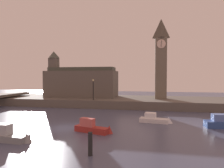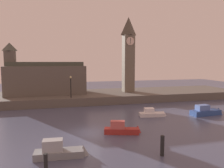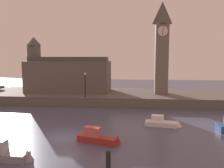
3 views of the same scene
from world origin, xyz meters
TOP-DOWN VIEW (x-y plane):
  - ground_plane at (0.00, 0.00)m, footprint 120.00×120.00m
  - far_embankment at (0.00, 20.00)m, footprint 70.00×12.00m
  - clock_tower at (11.24, 19.82)m, footprint 2.39×2.43m
  - parliament_hall at (-5.64, 20.81)m, footprint 14.91×6.45m
  - streetlamp at (-0.99, 14.81)m, footprint 0.36×0.36m
  - mooring_post_right at (5.27, -7.22)m, footprint 0.33×0.33m
  - boat_ferry_white at (10.35, 4.96)m, footprint 4.38×1.94m
  - boat_dinghy_red at (3.77, -1.15)m, footprint 4.35×1.99m
  - boat_tour_blue at (18.38, 3.71)m, footprint 5.34×1.90m
  - boat_cruiser_grey at (-2.77, -5.39)m, footprint 4.63×1.51m

SIDE VIEW (x-z plane):
  - ground_plane at x=0.00m, z-range 0.00..0.00m
  - boat_ferry_white at x=10.35m, z-range -0.32..1.08m
  - boat_cruiser_grey at x=-2.77m, z-range -0.37..1.34m
  - boat_dinghy_red at x=3.77m, z-range -0.32..1.30m
  - boat_tour_blue at x=18.38m, z-range -0.32..1.37m
  - far_embankment at x=0.00m, z-range 0.00..1.50m
  - mooring_post_right at x=5.27m, z-range 0.00..1.73m
  - streetlamp at x=-0.99m, z-range 1.98..5.81m
  - parliament_hall at x=-5.64m, z-range -0.34..9.55m
  - clock_tower at x=11.24m, z-range 1.79..17.27m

